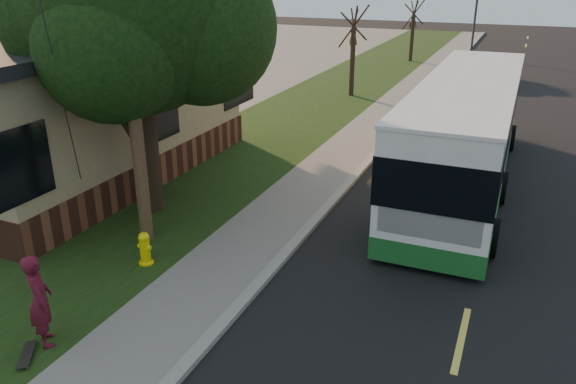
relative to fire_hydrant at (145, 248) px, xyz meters
The scene contains 17 objects.
ground 2.64m from the fire_hydrant, ahead, with size 120.00×120.00×0.00m, color black.
road 11.99m from the fire_hydrant, 56.58° to the left, with size 8.00×80.00×0.01m, color black.
curb 10.34m from the fire_hydrant, 75.43° to the left, with size 0.25×80.00×0.12m, color gray.
sidewalk 10.13m from the fire_hydrant, 80.91° to the left, with size 2.00×80.00×0.08m, color slate.
grass_verge 10.19m from the fire_hydrant, 100.76° to the left, with size 5.00×80.00×0.07m, color black.
building_lot 15.55m from the fire_hydrant, 139.96° to the left, with size 15.00×80.00×0.04m, color slate.
fire_hydrant is the anchor object (origin of this frame).
utility_pole 4.37m from the fire_hydrant, 125.38° to the left, with size 2.86×3.21×9.07m.
leafy_tree 5.65m from the fire_hydrant, 120.67° to the left, with size 6.30×6.00×7.80m.
bare_tree_near 18.10m from the fire_hydrant, 92.86° to the left, with size 1.38×1.21×4.31m.
bare_tree_far 30.04m from the fire_hydrant, 90.76° to the left, with size 1.38×1.21×4.03m.
traffic_signal 34.25m from the fire_hydrant, 84.79° to the left, with size 0.18×0.22×5.50m.
transit_bus 9.54m from the fire_hydrant, 53.74° to the left, with size 2.66×11.54×3.13m.
skateboarder 2.96m from the fire_hydrant, 88.04° to the right, with size 0.61×0.40×1.66m, color #53101F.
skateboard_main 3.38m from the fire_hydrant, 88.30° to the right, with size 0.55×0.69×0.07m.
dumpster 7.24m from the fire_hydrant, 147.81° to the left, with size 1.65×1.40×1.31m.
distant_car 25.11m from the fire_hydrant, 78.55° to the left, with size 1.71×4.24×1.44m, color black.
Camera 1 is at (4.37, -8.62, 6.03)m, focal length 35.00 mm.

